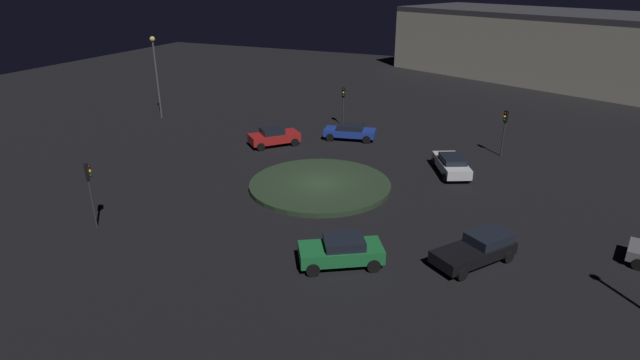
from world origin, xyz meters
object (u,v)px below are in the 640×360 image
(car_red, at_px, (274,136))
(car_white, at_px, (451,164))
(traffic_light_west, at_px, (343,99))
(streetlamp_southwest, at_px, (156,66))
(car_green, at_px, (341,251))
(traffic_light_southeast, at_px, (89,183))
(car_black, at_px, (477,249))
(store_building, at_px, (542,45))
(car_blue, at_px, (350,131))
(traffic_light_northwest, at_px, (505,124))

(car_red, bearing_deg, car_white, -50.28)
(traffic_light_west, relative_size, streetlamp_southwest, 0.46)
(car_green, bearing_deg, traffic_light_southeast, -23.71)
(traffic_light_southeast, bearing_deg, car_red, 34.40)
(car_black, distance_m, traffic_light_southeast, 21.62)
(car_white, height_order, traffic_light_west, traffic_light_west)
(traffic_light_southeast, bearing_deg, traffic_light_west, 29.68)
(store_building, bearing_deg, car_blue, 92.97)
(traffic_light_west, bearing_deg, car_white, 38.69)
(car_blue, xyz_separation_m, traffic_light_southeast, (21.84, -7.53, 2.08))
(car_white, xyz_separation_m, car_blue, (-4.80, -9.82, -0.03))
(car_black, xyz_separation_m, streetlamp_southwest, (-15.75, -33.57, 4.46))
(car_red, relative_size, traffic_light_west, 1.18)
(store_building, bearing_deg, car_red, 88.57)
(traffic_light_northwest, distance_m, traffic_light_southeast, 30.41)
(car_black, relative_size, car_blue, 0.99)
(car_red, bearing_deg, traffic_light_southeast, -145.38)
(car_white, height_order, streetlamp_southwest, streetlamp_southwest)
(car_green, distance_m, traffic_light_southeast, 14.93)
(car_black, xyz_separation_m, car_red, (-12.53, -18.74, 0.04))
(traffic_light_west, xyz_separation_m, traffic_light_northwest, (2.97, 14.93, 0.02))
(streetlamp_southwest, height_order, store_building, store_building)
(traffic_light_northwest, relative_size, traffic_light_southeast, 0.95)
(store_building, bearing_deg, car_green, 106.67)
(car_red, distance_m, store_building, 45.91)
(car_red, relative_size, store_building, 0.10)
(car_black, distance_m, car_blue, 21.48)
(car_black, height_order, traffic_light_west, traffic_light_west)
(car_black, bearing_deg, store_building, -145.08)
(car_white, height_order, traffic_light_southeast, traffic_light_southeast)
(car_white, xyz_separation_m, store_building, (-42.06, 4.06, 3.72))
(car_red, relative_size, traffic_light_northwest, 1.17)
(car_green, height_order, car_red, car_red)
(car_white, relative_size, traffic_light_northwest, 1.29)
(streetlamp_southwest, relative_size, store_building, 0.19)
(car_red, height_order, traffic_light_west, traffic_light_west)
(store_building, bearing_deg, streetlamp_southwest, 71.76)
(car_blue, height_order, traffic_light_west, traffic_light_west)
(traffic_light_west, bearing_deg, traffic_light_southeast, -27.56)
(streetlamp_southwest, bearing_deg, car_blue, 92.96)
(store_building, bearing_deg, traffic_light_northwest, 111.64)
(car_white, height_order, traffic_light_northwest, traffic_light_northwest)
(traffic_light_west, relative_size, traffic_light_southeast, 0.94)
(traffic_light_southeast, bearing_deg, traffic_light_northwest, -0.35)
(traffic_light_northwest, distance_m, store_building, 36.51)
(car_blue, height_order, traffic_light_southeast, traffic_light_southeast)
(car_blue, xyz_separation_m, traffic_light_west, (-3.78, -2.17, 1.93))
(traffic_light_west, bearing_deg, car_black, 21.37)
(car_green, height_order, streetlamp_southwest, streetlamp_southwest)
(traffic_light_northwest, bearing_deg, car_black, 44.24)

